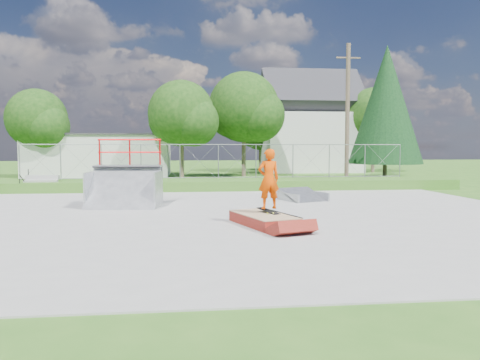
% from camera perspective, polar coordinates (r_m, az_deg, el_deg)
% --- Properties ---
extents(ground, '(120.00, 120.00, 0.00)m').
position_cam_1_polar(ground, '(14.29, 0.18, -4.63)').
color(ground, '#2E611B').
rests_on(ground, ground).
extents(concrete_pad, '(20.00, 16.00, 0.04)m').
position_cam_1_polar(concrete_pad, '(14.29, 0.18, -4.55)').
color(concrete_pad, '#959593').
rests_on(concrete_pad, ground).
extents(grass_berm, '(24.00, 3.00, 0.50)m').
position_cam_1_polar(grass_berm, '(23.67, -2.48, -0.56)').
color(grass_berm, '#2E611B').
rests_on(grass_berm, ground).
extents(grind_box, '(1.74, 2.49, 0.34)m').
position_cam_1_polar(grind_box, '(12.80, 2.88, -4.89)').
color(grind_box, maroon).
rests_on(grind_box, concrete_pad).
extents(quarter_pipe, '(2.63, 2.29, 2.45)m').
position_cam_1_polar(quarter_pipe, '(17.08, -13.96, 0.80)').
color(quarter_pipe, gray).
rests_on(quarter_pipe, concrete_pad).
extents(flat_bank_ramp, '(1.94, 2.00, 0.45)m').
position_cam_1_polar(flat_bank_ramp, '(18.77, 7.73, -1.88)').
color(flat_bank_ramp, gray).
rests_on(flat_bank_ramp, concrete_pad).
extents(skateboard, '(0.59, 0.80, 0.13)m').
position_cam_1_polar(skateboard, '(12.96, 3.50, -3.83)').
color(skateboard, black).
rests_on(skateboard, grind_box).
extents(skater, '(0.65, 0.48, 1.65)m').
position_cam_1_polar(skater, '(12.88, 3.52, -0.19)').
color(skater, '#DF4101').
rests_on(skater, grind_box).
extents(concrete_stairs, '(1.50, 1.60, 0.80)m').
position_cam_1_polar(concrete_stairs, '(23.81, -23.20, -0.50)').
color(concrete_stairs, '#959593').
rests_on(concrete_stairs, ground).
extents(chain_link_fence, '(20.00, 0.06, 1.80)m').
position_cam_1_polar(chain_link_fence, '(24.60, -2.66, 2.29)').
color(chain_link_fence, gray).
rests_on(chain_link_fence, grass_berm).
extents(utility_building_flat, '(10.00, 6.00, 3.00)m').
position_cam_1_polar(utility_building_flat, '(36.60, -16.51, 2.87)').
color(utility_building_flat, beige).
rests_on(utility_building_flat, ground).
extents(gable_house, '(8.40, 6.08, 8.94)m').
position_cam_1_polar(gable_house, '(41.46, 8.45, 6.34)').
color(gable_house, beige).
rests_on(gable_house, ground).
extents(utility_pole, '(0.24, 0.24, 8.00)m').
position_cam_1_polar(utility_pole, '(27.65, 12.96, 7.78)').
color(utility_pole, brown).
rests_on(utility_pole, ground).
extents(tree_left_near, '(4.76, 4.48, 6.65)m').
position_cam_1_polar(tree_left_near, '(31.94, -6.73, 7.77)').
color(tree_left_near, brown).
rests_on(tree_left_near, ground).
extents(tree_center, '(5.44, 5.12, 7.60)m').
position_cam_1_polar(tree_center, '(34.24, 0.98, 8.57)').
color(tree_center, brown).
rests_on(tree_center, ground).
extents(tree_left_far, '(4.42, 4.16, 6.18)m').
position_cam_1_polar(tree_left_far, '(35.41, -23.26, 6.62)').
color(tree_left_far, brown).
rests_on(tree_left_far, ground).
extents(tree_right_far, '(5.10, 4.80, 7.12)m').
position_cam_1_polar(tree_right_far, '(41.13, 16.42, 7.23)').
color(tree_right_far, brown).
rests_on(tree_right_far, ground).
extents(tree_back_mid, '(4.08, 3.84, 5.70)m').
position_cam_1_polar(tree_back_mid, '(42.47, 2.83, 6.05)').
color(tree_back_mid, brown).
rests_on(tree_back_mid, ground).
extents(conifer_tree, '(5.04, 5.04, 9.10)m').
position_cam_1_polar(conifer_tree, '(34.02, 17.39, 8.76)').
color(conifer_tree, brown).
rests_on(conifer_tree, ground).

